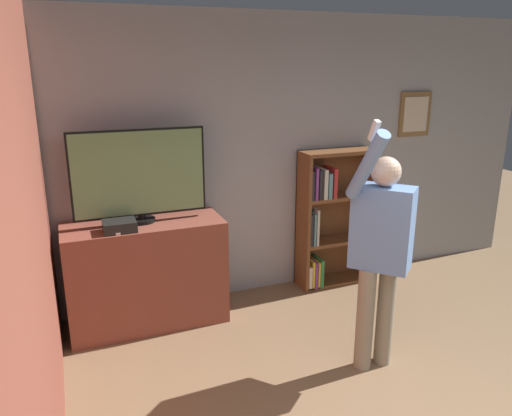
{
  "coord_description": "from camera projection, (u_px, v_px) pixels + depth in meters",
  "views": [
    {
      "loc": [
        -1.89,
        -1.41,
        2.26
      ],
      "look_at": [
        -0.56,
        1.95,
        1.19
      ],
      "focal_mm": 35.0,
      "sensor_mm": 36.0,
      "label": 1
    }
  ],
  "objects": [
    {
      "name": "bookshelf",
      "position": [
        329.0,
        219.0,
        5.09
      ],
      "size": [
        0.78,
        0.28,
        1.41
      ],
      "color": "brown",
      "rests_on": "ground_plane"
    },
    {
      "name": "wall_back",
      "position": [
        271.0,
        158.0,
        4.86
      ],
      "size": [
        6.09,
        0.09,
        2.7
      ],
      "color": "#9EA3A8",
      "rests_on": "ground_plane"
    },
    {
      "name": "television",
      "position": [
        139.0,
        175.0,
        4.15
      ],
      "size": [
        1.11,
        0.22,
        0.79
      ],
      "color": "black",
      "rests_on": "tv_ledge"
    },
    {
      "name": "remote_loose",
      "position": [
        118.0,
        231.0,
        3.99
      ],
      "size": [
        0.05,
        0.14,
        0.02
      ],
      "color": "white",
      "rests_on": "tv_ledge"
    },
    {
      "name": "person",
      "position": [
        381.0,
        246.0,
        3.58
      ],
      "size": [
        0.56,
        0.54,
        1.91
      ],
      "rotation": [
        0.0,
        0.0,
        -0.84
      ],
      "color": "gray",
      "rests_on": "ground_plane"
    },
    {
      "name": "game_console",
      "position": [
        120.0,
        226.0,
        4.02
      ],
      "size": [
        0.26,
        0.21,
        0.09
      ],
      "color": "black",
      "rests_on": "tv_ledge"
    },
    {
      "name": "tv_ledge",
      "position": [
        147.0,
        274.0,
        4.36
      ],
      "size": [
        1.34,
        0.53,
        0.94
      ],
      "color": "brown",
      "rests_on": "ground_plane"
    },
    {
      "name": "wall_side_brick",
      "position": [
        34.0,
        231.0,
        2.78
      ],
      "size": [
        0.06,
        4.57,
        2.7
      ],
      "color": "brown",
      "rests_on": "ground_plane"
    }
  ]
}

